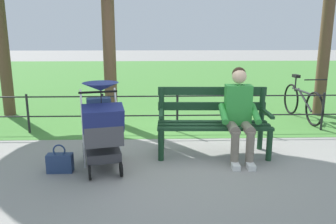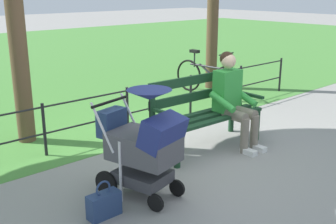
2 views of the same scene
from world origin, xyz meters
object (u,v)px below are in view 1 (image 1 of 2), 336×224
at_px(park_bench, 213,118).
at_px(person_on_bench, 239,111).
at_px(handbag, 60,162).
at_px(bicycle, 302,102).
at_px(stroller, 102,126).

height_order(park_bench, person_on_bench, person_on_bench).
bearing_deg(park_bench, handbag, 17.77).
height_order(handbag, bicycle, bicycle).
height_order(person_on_bench, handbag, person_on_bench).
xyz_separation_m(person_on_bench, bicycle, (-1.81, -2.15, -0.31)).
relative_size(handbag, bicycle, 0.22).
height_order(person_on_bench, stroller, person_on_bench).
bearing_deg(person_on_bench, bicycle, -130.11).
bearing_deg(stroller, handbag, 6.22).
bearing_deg(person_on_bench, handbag, 10.36).
xyz_separation_m(stroller, handbag, (0.54, 0.06, -0.47)).
bearing_deg(handbag, stroller, -173.78).
height_order(stroller, bicycle, stroller).
bearing_deg(park_bench, bicycle, -137.97).
bearing_deg(handbag, bicycle, -148.34).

